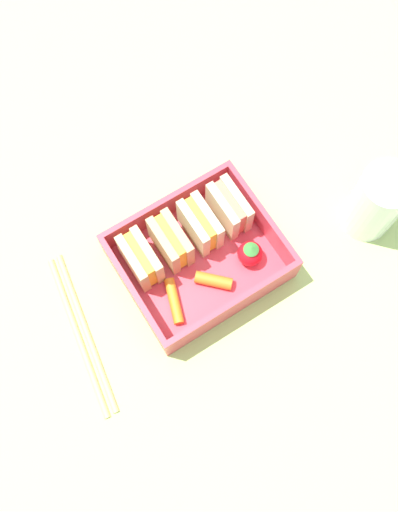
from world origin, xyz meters
TOP-DOWN VIEW (x-y plane):
  - ground_plane at (0.00, 0.00)cm, footprint 120.00×120.00cm
  - bento_tray at (0.00, 0.00)cm, footprint 16.42×13.71cm
  - bento_rim at (0.00, 0.00)cm, footprint 16.42×13.71cm
  - sandwich_left at (-5.48, 2.68)cm, footprint 2.65×5.36cm
  - sandwich_center_left at (-1.83, 2.68)cm, footprint 2.65×5.36cm
  - sandwich_center at (1.83, 2.68)cm, footprint 2.65×5.36cm
  - sandwich_center_right at (5.48, 2.68)cm, footprint 2.65×5.36cm
  - carrot_stick_far_left at (-4.69, -2.56)cm, footprint 2.59×4.96cm
  - carrot_stick_left at (0.32, -2.89)cm, footprint 3.72×3.71cm
  - strawberry_far_left at (4.75, -2.62)cm, footprint 2.72×2.72cm
  - chopstick_pair at (-14.58, 0.04)cm, footprint 4.53×18.18cm
  - drinking_glass at (18.67, -5.44)cm, footprint 5.55×5.55cm

SIDE VIEW (x-z plane):
  - ground_plane at x=0.00cm, z-range -2.00..0.00cm
  - chopstick_pair at x=-14.58cm, z-range 0.00..0.70cm
  - bento_tray at x=0.00cm, z-range 0.00..1.20cm
  - carrot_stick_far_left at x=-4.69cm, z-range 1.20..2.30cm
  - carrot_stick_left at x=0.32cm, z-range 1.20..2.51cm
  - strawberry_far_left at x=4.75cm, z-range 1.02..4.34cm
  - bento_rim at x=0.00cm, z-range 1.20..5.03cm
  - sandwich_left at x=-5.48cm, z-range 1.20..5.89cm
  - sandwich_center_left at x=-1.83cm, z-range 1.20..5.89cm
  - sandwich_center at x=1.83cm, z-range 1.20..5.89cm
  - sandwich_center_right at x=5.48cm, z-range 1.20..5.89cm
  - drinking_glass at x=18.67cm, z-range 0.00..9.33cm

